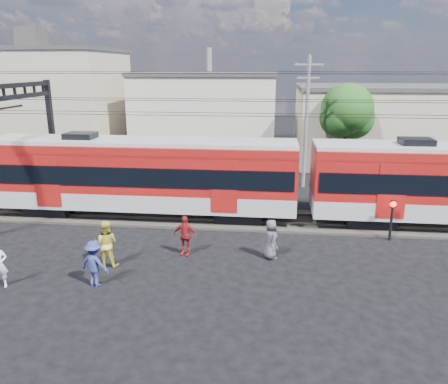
{
  "coord_description": "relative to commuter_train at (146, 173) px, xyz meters",
  "views": [
    {
      "loc": [
        3.81,
        -13.64,
        7.78
      ],
      "look_at": [
        1.76,
        5.0,
        2.37
      ],
      "focal_mm": 35.0,
      "sensor_mm": 36.0,
      "label": 1
    }
  ],
  "objects": [
    {
      "name": "catenary",
      "position": [
        -5.98,
        -0.0,
        2.73
      ],
      "size": [
        70.0,
        9.3,
        7.52
      ],
      "color": "black",
      "rests_on": "ground"
    },
    {
      "name": "pedestrian_b",
      "position": [
        0.02,
        -6.06,
        -1.44
      ],
      "size": [
        0.95,
        0.75,
        1.92
      ],
      "primitive_type": "imported",
      "rotation": [
        0.0,
        0.0,
        3.17
      ],
      "color": "gold",
      "rests_on": "ground"
    },
    {
      "name": "pedestrian_c",
      "position": [
        0.2,
        -7.71,
        -1.53
      ],
      "size": [
        1.26,
        0.91,
        1.75
      ],
      "primitive_type": "imported",
      "rotation": [
        0.0,
        0.0,
        2.89
      ],
      "color": "navy",
      "rests_on": "ground"
    },
    {
      "name": "crossing_signal",
      "position": [
        12.07,
        -2.02,
        -1.06
      ],
      "size": [
        0.28,
        0.28,
        1.93
      ],
      "color": "black",
      "rests_on": "ground"
    },
    {
      "name": "pedestrian_d",
      "position": [
        2.95,
        -4.66,
        -1.52
      ],
      "size": [
        1.09,
        0.61,
        1.76
      ],
      "primitive_type": "imported",
      "rotation": [
        0.0,
        0.0,
        -0.18
      ],
      "color": "maroon",
      "rests_on": "ground"
    },
    {
      "name": "track_bed",
      "position": [
        2.67,
        0.0,
        -2.34
      ],
      "size": [
        70.0,
        3.4,
        0.12
      ],
      "primitive_type": "cube",
      "color": "#2D2823",
      "rests_on": "ground"
    },
    {
      "name": "rail_far",
      "position": [
        2.67,
        0.75,
        -2.22
      ],
      "size": [
        70.0,
        0.12,
        0.12
      ],
      "primitive_type": "cube",
      "color": "#59544C",
      "rests_on": "track_bed"
    },
    {
      "name": "tree_near",
      "position": [
        11.86,
        10.09,
        2.26
      ],
      "size": [
        3.82,
        3.64,
        6.72
      ],
      "color": "#382619",
      "rests_on": "ground"
    },
    {
      "name": "ground",
      "position": [
        2.67,
        -8.0,
        -2.4
      ],
      "size": [
        120.0,
        120.0,
        0.0
      ],
      "primitive_type": "plane",
      "color": "black",
      "rests_on": "ground"
    },
    {
      "name": "commuter_train",
      "position": [
        0.0,
        0.0,
        0.0
      ],
      "size": [
        50.3,
        3.08,
        4.17
      ],
      "color": "black",
      "rests_on": "ground"
    },
    {
      "name": "pedestrian_e",
      "position": [
        6.57,
        -4.61,
        -1.55
      ],
      "size": [
        0.85,
        0.99,
        1.7
      ],
      "primitive_type": "imported",
      "rotation": [
        0.0,
        0.0,
        2.03
      ],
      "color": "#4C4C51",
      "rests_on": "ground"
    },
    {
      "name": "utility_pole_mid",
      "position": [
        8.67,
        7.0,
        2.13
      ],
      "size": [
        1.8,
        0.24,
        8.5
      ],
      "color": "slate",
      "rests_on": "ground"
    },
    {
      "name": "building_west",
      "position": [
        -14.33,
        16.0,
        2.25
      ],
      "size": [
        14.28,
        10.2,
        9.3
      ],
      "color": "#BCAC90",
      "rests_on": "ground"
    },
    {
      "name": "building_midwest",
      "position": [
        0.67,
        19.0,
        1.25
      ],
      "size": [
        12.24,
        12.24,
        7.3
      ],
      "color": "beige",
      "rests_on": "ground"
    },
    {
      "name": "building_mideast",
      "position": [
        16.67,
        16.0,
        0.75
      ],
      "size": [
        16.32,
        10.2,
        6.3
      ],
      "color": "#BCAC90",
      "rests_on": "ground"
    },
    {
      "name": "rail_near",
      "position": [
        2.67,
        -0.75,
        -2.22
      ],
      "size": [
        70.0,
        0.12,
        0.12
      ],
      "primitive_type": "cube",
      "color": "#59544C",
      "rests_on": "track_bed"
    }
  ]
}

